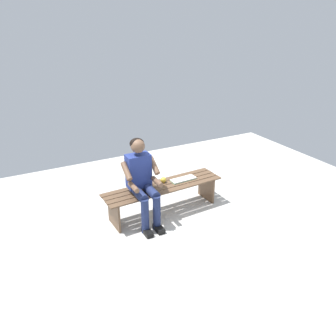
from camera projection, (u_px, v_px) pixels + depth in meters
ground_plane at (120, 274)px, 3.96m from camera, size 10.00×7.00×0.04m
bench_near at (163, 192)px, 5.08m from camera, size 1.89×0.54×0.45m
person_seated at (142, 179)px, 4.69m from camera, size 0.50×0.69×1.26m
apple at (163, 180)px, 5.12m from camera, size 0.09×0.09×0.09m
book_open at (183, 179)px, 5.21m from camera, size 0.42×0.18×0.02m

